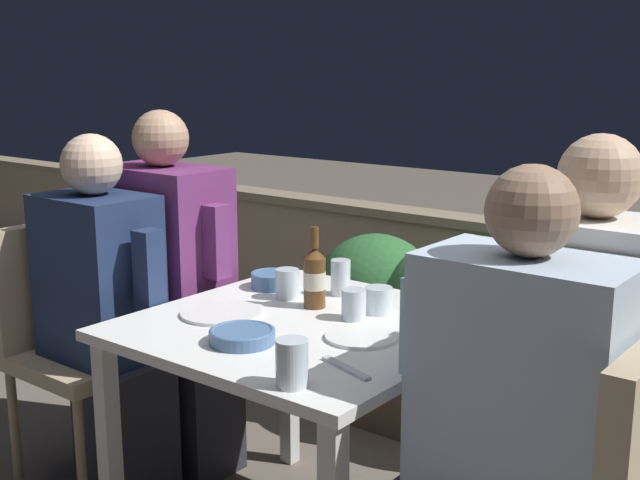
# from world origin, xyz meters

# --- Properties ---
(parapet_wall) EXTENTS (9.00, 0.18, 0.73)m
(parapet_wall) POSITION_xyz_m (0.00, 1.56, 0.37)
(parapet_wall) COLOR gray
(parapet_wall) RESTS_ON ground_plane
(dining_table) EXTENTS (0.88, 0.87, 0.70)m
(dining_table) POSITION_xyz_m (0.00, 0.00, 0.61)
(dining_table) COLOR white
(dining_table) RESTS_ON ground_plane
(planter_hedge) EXTENTS (1.15, 0.47, 0.74)m
(planter_hedge) POSITION_xyz_m (-0.08, 0.93, 0.41)
(planter_hedge) COLOR brown
(planter_hedge) RESTS_ON ground_plane
(chair_left_near) EXTENTS (0.43, 0.43, 0.89)m
(chair_left_near) POSITION_xyz_m (-0.90, -0.14, 0.55)
(chair_left_near) COLOR tan
(chair_left_near) RESTS_ON ground_plane
(person_navy_jumper) EXTENTS (0.47, 0.26, 1.19)m
(person_navy_jumper) POSITION_xyz_m (-0.70, -0.14, 0.60)
(person_navy_jumper) COLOR #282833
(person_navy_jumper) RESTS_ON ground_plane
(chair_left_far) EXTENTS (0.43, 0.43, 0.89)m
(chair_left_far) POSITION_xyz_m (-0.90, 0.14, 0.55)
(chair_left_far) COLOR tan
(chair_left_far) RESTS_ON ground_plane
(person_purple_stripe) EXTENTS (0.51, 0.26, 1.25)m
(person_purple_stripe) POSITION_xyz_m (-0.70, 0.14, 0.63)
(person_purple_stripe) COLOR #282833
(person_purple_stripe) RESTS_ON ground_plane
(person_blue_shirt) EXTENTS (0.50, 0.26, 1.21)m
(person_blue_shirt) POSITION_xyz_m (0.66, -0.13, 0.60)
(person_blue_shirt) COLOR #282833
(person_blue_shirt) RESTS_ON ground_plane
(person_white_polo) EXTENTS (0.48, 0.26, 1.25)m
(person_white_polo) POSITION_xyz_m (0.70, 0.14, 0.63)
(person_white_polo) COLOR #282833
(person_white_polo) RESTS_ON ground_plane
(beer_bottle) EXTENTS (0.07, 0.07, 0.24)m
(beer_bottle) POSITION_xyz_m (-0.07, 0.12, 0.80)
(beer_bottle) COLOR brown
(beer_bottle) RESTS_ON dining_table
(plate_0) EXTENTS (0.19, 0.19, 0.01)m
(plate_0) POSITION_xyz_m (0.20, -0.02, 0.71)
(plate_0) COLOR white
(plate_0) RESTS_ON dining_table
(plate_1) EXTENTS (0.23, 0.23, 0.01)m
(plate_1) POSITION_xyz_m (-0.23, -0.10, 0.71)
(plate_1) COLOR white
(plate_1) RESTS_ON dining_table
(bowl_0) EXTENTS (0.17, 0.17, 0.04)m
(bowl_0) POSITION_xyz_m (-0.02, -0.23, 0.72)
(bowl_0) COLOR #4C709E
(bowl_0) RESTS_ON dining_table
(bowl_1) EXTENTS (0.14, 0.14, 0.05)m
(bowl_1) POSITION_xyz_m (-0.30, 0.21, 0.73)
(bowl_1) COLOR #4C709E
(bowl_1) RESTS_ON dining_table
(glass_cup_0) EXTENTS (0.07, 0.07, 0.09)m
(glass_cup_0) POSITION_xyz_m (0.09, 0.10, 0.75)
(glass_cup_0) COLOR silver
(glass_cup_0) RESTS_ON dining_table
(glass_cup_1) EXTENTS (0.07, 0.07, 0.09)m
(glass_cup_1) POSITION_xyz_m (-0.19, 0.14, 0.75)
(glass_cup_1) COLOR silver
(glass_cup_1) RESTS_ON dining_table
(glass_cup_2) EXTENTS (0.07, 0.07, 0.11)m
(glass_cup_2) POSITION_xyz_m (0.27, -0.37, 0.76)
(glass_cup_2) COLOR silver
(glass_cup_2) RESTS_ON dining_table
(glass_cup_3) EXTENTS (0.08, 0.08, 0.08)m
(glass_cup_3) POSITION_xyz_m (0.11, 0.19, 0.74)
(glass_cup_3) COLOR silver
(glass_cup_3) RESTS_ON dining_table
(glass_cup_4) EXTENTS (0.06, 0.06, 0.11)m
(glass_cup_4) POSITION_xyz_m (-0.08, 0.27, 0.76)
(glass_cup_4) COLOR silver
(glass_cup_4) RESTS_ON dining_table
(fork_0) EXTENTS (0.07, 0.17, 0.01)m
(fork_0) POSITION_xyz_m (0.24, 0.32, 0.71)
(fork_0) COLOR silver
(fork_0) RESTS_ON dining_table
(fork_1) EXTENTS (0.17, 0.07, 0.01)m
(fork_1) POSITION_xyz_m (0.30, -0.22, 0.71)
(fork_1) COLOR silver
(fork_1) RESTS_ON dining_table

